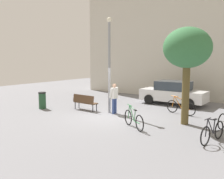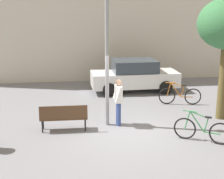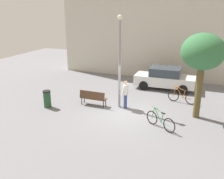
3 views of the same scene
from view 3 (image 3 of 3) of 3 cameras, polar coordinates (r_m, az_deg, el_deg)
name	(u,v)px [view 3 (image 3 of 3)]	position (r m, az deg, el deg)	size (l,w,h in m)	color
ground_plane	(125,113)	(13.99, 2.98, -5.46)	(36.00, 36.00, 0.00)	slate
building_facade	(160,22)	(21.30, 10.83, 14.76)	(16.41, 2.00, 8.87)	beige
lamppost	(120,57)	(14.04, 1.76, 7.47)	(0.28, 0.28, 5.24)	gray
person_by_lamppost	(125,92)	(14.38, 3.06, -0.65)	(0.29, 0.60, 1.67)	#334784
park_bench	(93,97)	(14.90, -4.38, -1.71)	(1.61, 0.51, 0.92)	#513823
plaza_tree	(203,53)	(13.31, 19.95, 7.78)	(2.16, 2.16, 4.44)	brown
bicycle_green	(160,121)	(12.44, 10.89, -6.98)	(1.57, 0.98, 0.97)	black
bicycle_orange	(182,97)	(15.96, 15.60, -1.60)	(1.79, 0.40, 0.97)	black
parked_car_white	(165,78)	(18.34, 11.93, 2.54)	(4.24, 1.90, 1.55)	silver
trash_bin	(47,99)	(15.14, -14.52, -2.08)	(0.45, 0.45, 1.01)	#234C2D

